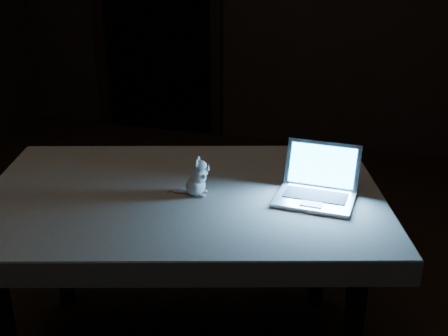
% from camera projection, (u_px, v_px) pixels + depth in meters
% --- Properties ---
extents(table, '(1.44, 1.16, 0.67)m').
position_uv_depth(table, '(186.00, 277.00, 2.03)').
color(table, black).
rests_on(table, floor).
extents(tablecloth, '(1.42, 1.02, 0.08)m').
position_uv_depth(tablecloth, '(207.00, 203.00, 1.90)').
color(tablecloth, '#BAAD9D').
rests_on(tablecloth, table).
extents(laptop, '(0.26, 0.23, 0.17)m').
position_uv_depth(laptop, '(316.00, 178.00, 1.79)').
color(laptop, silver).
rests_on(laptop, tablecloth).
extents(plush_mouse, '(0.10, 0.10, 0.13)m').
position_uv_depth(plush_mouse, '(195.00, 177.00, 1.85)').
color(plush_mouse, silver).
rests_on(plush_mouse, tablecloth).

